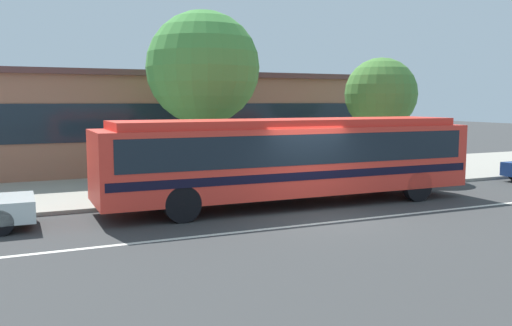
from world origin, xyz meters
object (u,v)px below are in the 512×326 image
(pedestrian_waiting_near_sign, at_px, (151,166))
(pedestrian_walking_along_curb, at_px, (195,162))
(street_tree_near_stop, at_px, (203,68))
(transit_bus, at_px, (291,155))
(bus_stop_sign, at_px, (340,142))
(street_tree_mid_block, at_px, (381,94))

(pedestrian_waiting_near_sign, bearing_deg, pedestrian_walking_along_curb, 4.55)
(pedestrian_walking_along_curb, distance_m, street_tree_near_stop, 3.77)
(transit_bus, bearing_deg, pedestrian_waiting_near_sign, 138.88)
(pedestrian_waiting_near_sign, distance_m, pedestrian_walking_along_curb, 1.60)
(transit_bus, distance_m, street_tree_near_stop, 5.71)
(pedestrian_waiting_near_sign, relative_size, pedestrian_walking_along_curb, 0.96)
(bus_stop_sign, xyz_separation_m, street_tree_near_stop, (-4.22, 2.87, 2.73))
(pedestrian_waiting_near_sign, height_order, bus_stop_sign, bus_stop_sign)
(pedestrian_walking_along_curb, height_order, street_tree_mid_block, street_tree_mid_block)
(transit_bus, relative_size, street_tree_mid_block, 2.42)
(bus_stop_sign, bearing_deg, street_tree_mid_block, 32.36)
(bus_stop_sign, relative_size, street_tree_near_stop, 0.39)
(transit_bus, relative_size, pedestrian_waiting_near_sign, 7.45)
(transit_bus, xyz_separation_m, pedestrian_waiting_near_sign, (-3.64, 3.18, -0.51))
(street_tree_near_stop, bearing_deg, pedestrian_walking_along_curb, -120.24)
(pedestrian_walking_along_curb, distance_m, street_tree_mid_block, 8.92)
(pedestrian_waiting_near_sign, height_order, pedestrian_walking_along_curb, pedestrian_walking_along_curb)
(transit_bus, relative_size, street_tree_near_stop, 1.85)
(street_tree_near_stop, height_order, street_tree_mid_block, street_tree_near_stop)
(transit_bus, bearing_deg, street_tree_near_stop, 104.08)
(bus_stop_sign, bearing_deg, transit_bus, -147.93)
(pedestrian_waiting_near_sign, xyz_separation_m, bus_stop_sign, (6.66, -1.28, 0.69))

